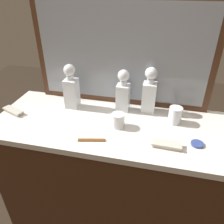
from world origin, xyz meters
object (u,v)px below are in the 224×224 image
Objects in this scene: silver_brush_far_left at (167,145)px; porcelain_dish at (197,144)px; crystal_decanter_rear at (123,94)px; crystal_decanter_center at (71,91)px; tortoiseshell_comb at (92,140)px; crystal_decanter_far_right at (149,94)px; crystal_tumbler_rear at (175,116)px; crystal_tumbler_far_left at (118,121)px; silver_brush_far_right at (13,111)px.

silver_brush_far_left is 2.35× the size of porcelain_dish.
silver_brush_far_left is 0.16m from porcelain_dish.
porcelain_dish is at bearing -30.98° from crystal_decanter_rear.
crystal_decanter_center is 1.99× the size of tortoiseshell_comb.
crystal_decanter_far_right reaches higher than crystal_tumbler_rear.
crystal_decanter_far_right is 0.38m from silver_brush_far_left.
crystal_decanter_center is at bearing 176.15° from crystal_tumbler_rear.
porcelain_dish is at bearing -58.15° from crystal_tumbler_rear.
crystal_decanter_rear is 0.44m from silver_brush_far_left.
crystal_tumbler_far_left is at bearing -124.99° from crystal_decanter_far_right.
tortoiseshell_comb is at bearing -170.62° from porcelain_dish.
silver_brush_far_right is 1.12m from porcelain_dish.
crystal_tumbler_far_left is at bearing 55.71° from tortoiseshell_comb.
crystal_decanter_far_right is 1.01× the size of crystal_decanter_center.
silver_brush_far_right reaches higher than porcelain_dish.
crystal_decanter_far_right reaches higher than tortoiseshell_comb.
crystal_tumbler_far_left reaches higher than porcelain_dish.
tortoiseshell_comb is at bearing -15.44° from silver_brush_far_right.
crystal_decanter_center reaches higher than crystal_tumbler_rear.
silver_brush_far_right is at bearing -173.27° from crystal_tumbler_rear.
crystal_decanter_center is 0.39m from crystal_tumbler_far_left.
crystal_tumbler_far_left is 0.57× the size of tortoiseshell_comb.
crystal_tumbler_rear is 1.54× the size of porcelain_dish.
silver_brush_far_right is (-0.68, -0.20, -0.10)m from crystal_decanter_rear.
crystal_decanter_center is 0.67m from crystal_tumbler_rear.
crystal_tumbler_rear reaches higher than crystal_tumbler_far_left.
crystal_decanter_far_right is 0.28m from crystal_tumbler_far_left.
silver_brush_far_right is at bearing 164.56° from tortoiseshell_comb.
porcelain_dish is at bearing 9.38° from tortoiseshell_comb.
crystal_decanter_center reaches higher than silver_brush_far_right.
crystal_decanter_rear reaches higher than tortoiseshell_comb.
crystal_decanter_rear is 1.78× the size of silver_brush_far_left.
crystal_decanter_far_right is at bearing 55.30° from tortoiseshell_comb.
crystal_tumbler_rear is at bearing -31.62° from crystal_decanter_far_right.
crystal_tumbler_rear is 0.22m from porcelain_dish.
crystal_tumbler_rear is at bearing 80.54° from silver_brush_far_left.
crystal_decanter_center is (-0.33, -0.04, 0.01)m from crystal_decanter_rear.
crystal_decanter_center is 0.41m from tortoiseshell_comb.
porcelain_dish is at bearing 17.91° from silver_brush_far_left.
porcelain_dish is (0.12, -0.19, -0.04)m from crystal_tumbler_rear.
silver_brush_far_left is (0.29, -0.32, -0.10)m from crystal_decanter_rear.
tortoiseshell_comb is at bearing -147.14° from crystal_tumbler_rear.
crystal_decanter_rear is 0.93× the size of crystal_decanter_center.
crystal_tumbler_rear reaches higher than silver_brush_far_left.
crystal_tumbler_far_left is at bearing -87.46° from crystal_decanter_rear.
crystal_tumbler_rear reaches higher than porcelain_dish.
tortoiseshell_comb is at bearing -174.18° from silver_brush_far_left.
crystal_tumbler_far_left is at bearing 170.80° from porcelain_dish.
crystal_decanter_center is 4.47× the size of porcelain_dish.
crystal_decanter_center is 2.89× the size of crystal_tumbler_rear.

